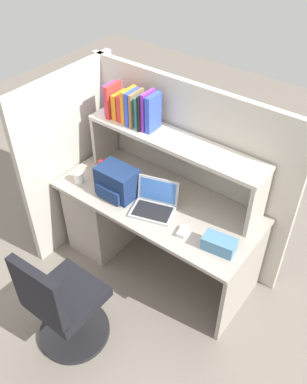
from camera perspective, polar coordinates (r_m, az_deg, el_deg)
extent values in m
plane|color=slate|center=(3.67, 0.48, -9.72)|extent=(8.00, 8.00, 0.00)
cube|color=#AAA093|center=(3.16, 0.55, -1.39)|extent=(1.60, 0.70, 0.03)
cube|color=#9D9388|center=(3.67, -6.38, -2.16)|extent=(0.40, 0.64, 0.70)
cube|color=#9D9388|center=(3.17, 12.12, -12.01)|extent=(0.03, 0.64, 0.70)
cube|color=#BCB5A8|center=(3.36, 4.44, 2.82)|extent=(1.84, 0.05, 1.55)
cube|color=#BCB5A8|center=(3.55, -11.02, 4.46)|extent=(0.05, 1.06, 1.55)
cube|color=#B3A99C|center=(3.51, -6.71, 7.74)|extent=(0.03, 0.28, 0.42)
cube|color=#B3A99C|center=(2.90, 14.16, -1.52)|extent=(0.03, 0.28, 0.42)
cube|color=beige|center=(3.01, 2.90, 7.03)|extent=(1.44, 0.28, 0.03)
cube|color=purple|center=(3.28, -5.84, 12.66)|extent=(0.03, 0.14, 0.25)
cube|color=red|center=(3.24, -5.52, 12.47)|extent=(0.04, 0.17, 0.26)
cube|color=orange|center=(3.23, -4.62, 11.85)|extent=(0.04, 0.16, 0.20)
cube|color=red|center=(3.20, -3.97, 11.61)|extent=(0.04, 0.15, 0.21)
cube|color=orange|center=(3.16, -3.40, 11.82)|extent=(0.03, 0.16, 0.26)
cube|color=blue|center=(3.13, -2.93, 11.54)|extent=(0.04, 0.15, 0.27)
cube|color=olive|center=(3.10, -2.34, 11.37)|extent=(0.02, 0.16, 0.27)
cube|color=teal|center=(3.10, -1.62, 11.08)|extent=(0.03, 0.14, 0.25)
cube|color=black|center=(3.06, -1.23, 11.05)|extent=(0.02, 0.16, 0.28)
cube|color=purple|center=(3.05, -0.77, 11.12)|extent=(0.03, 0.14, 0.30)
cube|color=blue|center=(3.03, -0.05, 10.81)|extent=(0.04, 0.15, 0.28)
cube|color=#B7BABF|center=(3.05, -0.09, -2.66)|extent=(0.36, 0.30, 0.02)
cube|color=black|center=(3.03, -0.15, -2.64)|extent=(0.31, 0.25, 0.00)
cube|color=#B7BABF|center=(3.05, 0.64, 0.24)|extent=(0.31, 0.14, 0.20)
cube|color=#3F72CC|center=(3.05, 0.60, 0.16)|extent=(0.27, 0.11, 0.17)
cube|color=navy|center=(3.15, -4.98, 1.44)|extent=(0.30, 0.20, 0.24)
cube|color=navy|center=(3.12, -6.19, -0.28)|extent=(0.22, 0.04, 0.11)
cube|color=silver|center=(2.90, 4.05, -5.45)|extent=(0.08, 0.11, 0.03)
cylinder|color=white|center=(3.34, -10.19, 2.01)|extent=(0.08, 0.08, 0.10)
cube|color=teal|center=(2.80, 8.98, -7.07)|extent=(0.23, 0.15, 0.10)
cylinder|color=maroon|center=(3.38, -6.79, 3.26)|extent=(0.10, 0.10, 0.13)
cylinder|color=black|center=(3.32, -10.74, -18.20)|extent=(0.52, 0.52, 0.04)
cylinder|color=#262628|center=(3.14, -11.25, -16.05)|extent=(0.05, 0.05, 0.41)
cube|color=black|center=(2.97, -11.77, -13.85)|extent=(0.44, 0.44, 0.08)
cube|color=black|center=(2.70, -15.53, -13.28)|extent=(0.40, 0.08, 0.44)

